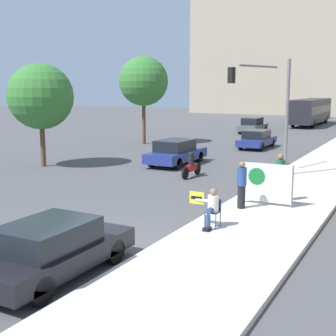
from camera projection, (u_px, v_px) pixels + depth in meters
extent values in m
plane|color=#4F4F51|center=(101.00, 246.00, 13.36)|extent=(160.00, 160.00, 0.00)
cube|color=beige|center=(321.00, 171.00, 24.79)|extent=(3.79, 90.00, 0.16)
cylinder|color=#474C56|center=(205.00, 220.00, 14.53)|extent=(0.03, 0.03, 0.47)
cylinder|color=#474C56|center=(216.00, 222.00, 14.36)|extent=(0.03, 0.03, 0.47)
cylinder|color=#474C56|center=(209.00, 218.00, 14.85)|extent=(0.03, 0.03, 0.47)
cylinder|color=#474C56|center=(220.00, 219.00, 14.68)|extent=(0.03, 0.03, 0.47)
cube|color=navy|center=(213.00, 212.00, 14.56)|extent=(0.40, 0.40, 0.02)
cube|color=navy|center=(215.00, 205.00, 14.69)|extent=(0.40, 0.02, 0.38)
cylinder|color=#334775|center=(211.00, 210.00, 14.41)|extent=(0.18, 0.42, 0.18)
cylinder|color=#334775|center=(208.00, 223.00, 14.28)|extent=(0.16, 0.16, 0.47)
cube|color=black|center=(207.00, 229.00, 14.26)|extent=(0.20, 0.28, 0.10)
cylinder|color=silver|center=(213.00, 204.00, 14.54)|extent=(0.34, 0.34, 0.52)
sphere|color=#936B4C|center=(213.00, 192.00, 14.48)|extent=(0.22, 0.22, 0.22)
cylinder|color=silver|center=(203.00, 200.00, 14.61)|extent=(0.45, 0.09, 0.09)
cube|color=yellow|center=(197.00, 198.00, 14.70)|extent=(0.49, 0.02, 0.40)
cube|color=black|center=(197.00, 198.00, 14.69)|extent=(0.38, 0.01, 0.10)
cylinder|color=black|center=(241.00, 197.00, 16.86)|extent=(0.28, 0.28, 0.83)
cylinder|color=navy|center=(242.00, 177.00, 16.73)|extent=(0.34, 0.34, 0.66)
sphere|color=#936B4C|center=(242.00, 165.00, 16.66)|extent=(0.22, 0.22, 0.22)
cylinder|color=#424247|center=(279.00, 190.00, 17.86)|extent=(0.28, 0.28, 0.90)
cylinder|color=#236642|center=(280.00, 169.00, 17.72)|extent=(0.34, 0.34, 0.71)
sphere|color=#936B4C|center=(281.00, 157.00, 17.64)|extent=(0.24, 0.24, 0.24)
cylinder|color=slate|center=(243.00, 182.00, 17.71)|extent=(0.06, 0.06, 1.55)
cylinder|color=slate|center=(292.00, 187.00, 16.85)|extent=(0.06, 0.06, 1.55)
cube|color=white|center=(267.00, 183.00, 17.27)|extent=(1.85, 0.02, 1.45)
cylinder|color=#197A33|center=(257.00, 176.00, 17.41)|extent=(0.64, 0.01, 0.64)
cylinder|color=slate|center=(287.00, 118.00, 22.84)|extent=(0.16, 0.16, 5.66)
cylinder|color=slate|center=(259.00, 66.00, 23.57)|extent=(1.02, 3.30, 0.11)
cube|color=black|center=(232.00, 75.00, 24.80)|extent=(0.37, 0.37, 0.84)
sphere|color=green|center=(231.00, 81.00, 24.85)|extent=(0.18, 0.18, 0.18)
cube|color=black|center=(54.00, 255.00, 11.21)|extent=(1.89, 4.29, 0.49)
cube|color=black|center=(48.00, 235.00, 10.97)|extent=(1.62, 2.23, 0.60)
cylinder|color=black|center=(64.00, 241.00, 12.79)|extent=(0.22, 0.64, 0.64)
cylinder|color=black|center=(114.00, 251.00, 12.01)|extent=(0.22, 0.64, 0.64)
cylinder|color=black|center=(41.00, 290.00, 9.70)|extent=(0.22, 0.64, 0.64)
cube|color=navy|center=(176.00, 155.00, 27.28)|extent=(1.89, 4.62, 0.55)
cube|color=black|center=(175.00, 145.00, 27.02)|extent=(1.63, 2.40, 0.65)
cylinder|color=black|center=(175.00, 155.00, 28.95)|extent=(0.22, 0.64, 0.64)
cylinder|color=black|center=(199.00, 157.00, 28.17)|extent=(0.22, 0.64, 0.64)
cylinder|color=black|center=(152.00, 161.00, 26.47)|extent=(0.22, 0.64, 0.64)
cylinder|color=black|center=(178.00, 164.00, 25.69)|extent=(0.22, 0.64, 0.64)
cube|color=navy|center=(257.00, 141.00, 34.58)|extent=(1.76, 4.47, 0.49)
cube|color=black|center=(256.00, 134.00, 34.33)|extent=(1.51, 2.32, 0.60)
cylinder|color=black|center=(253.00, 141.00, 36.17)|extent=(0.22, 0.64, 0.64)
cylinder|color=black|center=(272.00, 142.00, 35.45)|extent=(0.22, 0.64, 0.64)
cylinder|color=black|center=(241.00, 145.00, 33.77)|extent=(0.22, 0.64, 0.64)
cylinder|color=black|center=(261.00, 147.00, 33.05)|extent=(0.22, 0.64, 0.64)
cube|color=#565B60|center=(253.00, 127.00, 45.81)|extent=(1.84, 4.29, 0.58)
cube|color=black|center=(252.00, 121.00, 45.55)|extent=(1.58, 2.23, 0.67)
cylinder|color=black|center=(249.00, 128.00, 47.38)|extent=(0.22, 0.64, 0.64)
cylinder|color=black|center=(265.00, 129.00, 46.62)|extent=(0.22, 0.64, 0.64)
cylinder|color=black|center=(240.00, 131.00, 45.07)|extent=(0.22, 0.64, 0.64)
cylinder|color=black|center=(256.00, 131.00, 44.32)|extent=(0.22, 0.64, 0.64)
cube|color=#232328|center=(311.00, 110.00, 54.89)|extent=(2.51, 12.25, 2.62)
cube|color=black|center=(311.00, 109.00, 54.86)|extent=(2.53, 11.64, 0.86)
cylinder|color=black|center=(307.00, 119.00, 58.91)|extent=(0.30, 1.04, 1.04)
cylinder|color=black|center=(326.00, 119.00, 57.88)|extent=(0.30, 1.04, 1.04)
cylinder|color=black|center=(293.00, 123.00, 52.32)|extent=(0.30, 1.04, 1.04)
cylinder|color=black|center=(313.00, 123.00, 51.29)|extent=(0.30, 1.04, 1.04)
cube|color=maroon|center=(192.00, 167.00, 23.55)|extent=(0.24, 0.86, 0.32)
cylinder|color=black|center=(191.00, 160.00, 23.44)|extent=(0.28, 0.28, 0.59)
sphere|color=black|center=(191.00, 154.00, 23.39)|extent=(0.24, 0.24, 0.24)
cylinder|color=black|center=(197.00, 169.00, 24.20)|extent=(0.10, 0.60, 0.60)
cylinder|color=black|center=(185.00, 173.00, 22.95)|extent=(0.10, 0.60, 0.60)
cylinder|color=brown|center=(43.00, 143.00, 26.54)|extent=(0.28, 0.28, 2.67)
sphere|color=#387A33|center=(41.00, 96.00, 26.09)|extent=(3.68, 3.68, 3.68)
cylinder|color=brown|center=(144.00, 121.00, 37.04)|extent=(0.28, 0.28, 3.57)
sphere|color=#387A33|center=(143.00, 81.00, 36.50)|extent=(3.86, 3.86, 3.86)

